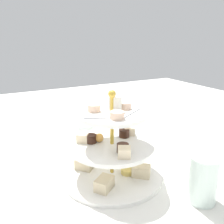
{
  "coord_description": "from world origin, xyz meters",
  "views": [
    {
      "loc": [
        -0.28,
        -0.52,
        0.37
      ],
      "look_at": [
        0.0,
        0.0,
        0.18
      ],
      "focal_mm": 38.79,
      "sensor_mm": 36.0,
      "label": 1
    }
  ],
  "objects_px": {
    "water_glass_tall_right": "(203,179)",
    "teacup_with_saucer": "(121,133)",
    "tiered_serving_stand": "(112,151)",
    "butter_knife_right": "(179,148)",
    "water_glass_short_left": "(87,133)"
  },
  "relations": [
    {
      "from": "tiered_serving_stand",
      "to": "butter_knife_right",
      "type": "bearing_deg",
      "value": 8.27
    },
    {
      "from": "tiered_serving_stand",
      "to": "butter_knife_right",
      "type": "height_order",
      "value": "tiered_serving_stand"
    },
    {
      "from": "water_glass_tall_right",
      "to": "water_glass_short_left",
      "type": "xyz_separation_m",
      "value": [
        -0.12,
        0.43,
        -0.02
      ]
    },
    {
      "from": "water_glass_tall_right",
      "to": "teacup_with_saucer",
      "type": "distance_m",
      "value": 0.39
    },
    {
      "from": "tiered_serving_stand",
      "to": "teacup_with_saucer",
      "type": "relative_size",
      "value": 3.09
    },
    {
      "from": "butter_knife_right",
      "to": "teacup_with_saucer",
      "type": "bearing_deg",
      "value": 21.26
    },
    {
      "from": "butter_knife_right",
      "to": "water_glass_tall_right",
      "type": "bearing_deg",
      "value": 128.26
    },
    {
      "from": "tiered_serving_stand",
      "to": "butter_knife_right",
      "type": "relative_size",
      "value": 1.64
    },
    {
      "from": "tiered_serving_stand",
      "to": "teacup_with_saucer",
      "type": "bearing_deg",
      "value": 54.19
    },
    {
      "from": "water_glass_tall_right",
      "to": "teacup_with_saucer",
      "type": "relative_size",
      "value": 1.26
    },
    {
      "from": "tiered_serving_stand",
      "to": "water_glass_short_left",
      "type": "bearing_deg",
      "value": 85.25
    },
    {
      "from": "tiered_serving_stand",
      "to": "water_glass_tall_right",
      "type": "bearing_deg",
      "value": -54.86
    },
    {
      "from": "tiered_serving_stand",
      "to": "water_glass_short_left",
      "type": "relative_size",
      "value": 3.96
    },
    {
      "from": "tiered_serving_stand",
      "to": "water_glass_tall_right",
      "type": "distance_m",
      "value": 0.24
    },
    {
      "from": "tiered_serving_stand",
      "to": "water_glass_short_left",
      "type": "xyz_separation_m",
      "value": [
        0.02,
        0.23,
        -0.04
      ]
    }
  ]
}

